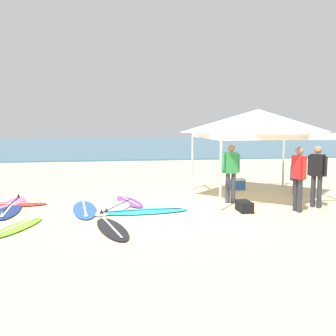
{
  "coord_description": "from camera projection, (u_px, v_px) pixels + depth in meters",
  "views": [
    {
      "loc": [
        -1.61,
        -9.99,
        2.32
      ],
      "look_at": [
        0.18,
        1.22,
        1.0
      ],
      "focal_mm": 41.24,
      "sensor_mm": 36.0,
      "label": 1
    }
  ],
  "objects": [
    {
      "name": "surfboard_red",
      "position": [
        6.0,
        205.0,
        10.88
      ],
      "size": [
        2.28,
        0.69,
        0.19
      ],
      "color": "red",
      "rests_on": "ground"
    },
    {
      "name": "surfboard_purple",
      "position": [
        129.0,
        201.0,
        11.35
      ],
      "size": [
        0.99,
        1.93,
        0.19
      ],
      "color": "purple",
      "rests_on": "ground"
    },
    {
      "name": "canopy_tent",
      "position": [
        258.0,
        121.0,
        11.88
      ],
      "size": [
        3.5,
        3.5,
        2.75
      ],
      "color": "#B7B7BC",
      "rests_on": "ground"
    },
    {
      "name": "person_black",
      "position": [
        317.0,
        172.0,
        10.56
      ],
      "size": [
        0.39,
        0.47,
        1.71
      ],
      "color": "#2D2D33",
      "rests_on": "ground"
    },
    {
      "name": "gear_bag_near_tent",
      "position": [
        244.0,
        206.0,
        10.16
      ],
      "size": [
        0.32,
        0.6,
        0.28
      ],
      "primitive_type": "cube",
      "rotation": [
        0.0,
        0.0,
        1.57
      ],
      "color": "black",
      "rests_on": "ground"
    },
    {
      "name": "cooler_box",
      "position": [
        237.0,
        184.0,
        13.55
      ],
      "size": [
        0.5,
        0.36,
        0.39
      ],
      "color": "#2D60B7",
      "rests_on": "ground"
    },
    {
      "name": "surfboard_lime",
      "position": [
        17.0,
        227.0,
        8.52
      ],
      "size": [
        1.16,
        1.89,
        0.19
      ],
      "color": "#7AD12D",
      "rests_on": "ground"
    },
    {
      "name": "ground_plane",
      "position": [
        169.0,
        210.0,
        10.32
      ],
      "size": [
        80.0,
        80.0,
        0.0
      ],
      "primitive_type": "plane",
      "color": "beige"
    },
    {
      "name": "surfboard_white",
      "position": [
        117.0,
        207.0,
        10.59
      ],
      "size": [
        1.56,
        2.33,
        0.19
      ],
      "color": "white",
      "rests_on": "ground"
    },
    {
      "name": "person_red",
      "position": [
        298.0,
        174.0,
        10.07
      ],
      "size": [
        0.26,
        0.55,
        1.71
      ],
      "color": "#2D2D33",
      "rests_on": "ground"
    },
    {
      "name": "surfboard_cyan",
      "position": [
        144.0,
        211.0,
        10.05
      ],
      "size": [
        2.4,
        0.79,
        0.19
      ],
      "color": "#23B2CC",
      "rests_on": "ground"
    },
    {
      "name": "person_green",
      "position": [
        231.0,
        169.0,
        11.19
      ],
      "size": [
        0.55,
        0.25,
        1.71
      ],
      "color": "#383842",
      "rests_on": "ground"
    },
    {
      "name": "surfboard_pink",
      "position": [
        12.0,
        204.0,
        10.92
      ],
      "size": [
        0.65,
        2.26,
        0.19
      ],
      "color": "pink",
      "rests_on": "ground"
    },
    {
      "name": "surfboard_navy",
      "position": [
        9.0,
        210.0,
        10.21
      ],
      "size": [
        0.76,
        2.27,
        0.19
      ],
      "color": "navy",
      "rests_on": "ground"
    },
    {
      "name": "person_blue",
      "position": [
        298.0,
        174.0,
        12.68
      ],
      "size": [
        0.55,
        0.27,
        1.2
      ],
      "color": "#383842",
      "rests_on": "ground"
    },
    {
      "name": "sea",
      "position": [
        122.0,
        145.0,
        41.48
      ],
      "size": [
        80.0,
        36.0,
        0.1
      ],
      "primitive_type": "cube",
      "color": "#386B84",
      "rests_on": "ground"
    },
    {
      "name": "surfboard_black",
      "position": [
        112.0,
        228.0,
        8.41
      ],
      "size": [
        0.96,
        2.07,
        0.19
      ],
      "color": "black",
      "rests_on": "ground"
    },
    {
      "name": "surfboard_blue",
      "position": [
        85.0,
        209.0,
        10.28
      ],
      "size": [
        0.83,
        2.33,
        0.19
      ],
      "color": "blue",
      "rests_on": "ground"
    }
  ]
}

